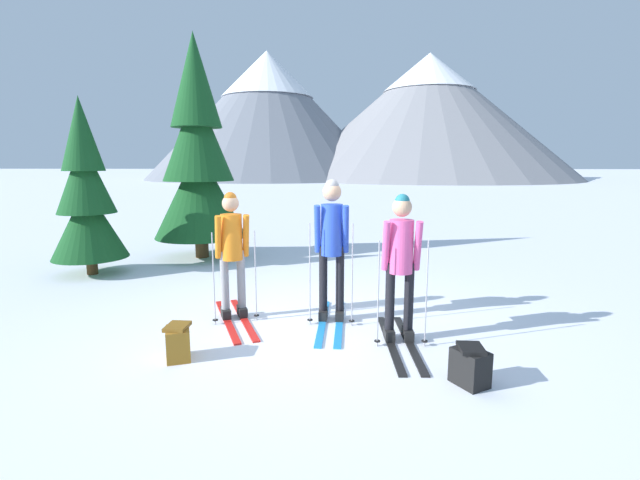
{
  "coord_description": "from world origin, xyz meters",
  "views": [
    {
      "loc": [
        0.51,
        -5.59,
        2.05
      ],
      "look_at": [
        0.08,
        0.34,
        1.05
      ],
      "focal_mm": 25.33,
      "sensor_mm": 36.0,
      "label": 1
    }
  ],
  "objects_px": {
    "backpack_on_snow_front": "(470,366)",
    "backpack_on_snow_beside": "(178,342)",
    "pine_tree_near": "(86,195)",
    "skier_in_blue": "(332,241)",
    "skier_in_orange": "(232,251)",
    "skier_in_pink": "(400,260)",
    "pine_tree_mid": "(198,158)"
  },
  "relations": [
    {
      "from": "skier_in_blue",
      "to": "pine_tree_mid",
      "type": "distance_m",
      "value": 5.11
    },
    {
      "from": "pine_tree_mid",
      "to": "backpack_on_snow_beside",
      "type": "relative_size",
      "value": 12.4
    },
    {
      "from": "skier_in_pink",
      "to": "backpack_on_snow_front",
      "type": "bearing_deg",
      "value": -62.16
    },
    {
      "from": "skier_in_orange",
      "to": "backpack_on_snow_front",
      "type": "height_order",
      "value": "skier_in_orange"
    },
    {
      "from": "skier_in_orange",
      "to": "pine_tree_near",
      "type": "height_order",
      "value": "pine_tree_near"
    },
    {
      "from": "backpack_on_snow_front",
      "to": "backpack_on_snow_beside",
      "type": "bearing_deg",
      "value": 173.07
    },
    {
      "from": "skier_in_blue",
      "to": "backpack_on_snow_beside",
      "type": "relative_size",
      "value": 4.84
    },
    {
      "from": "skier_in_orange",
      "to": "skier_in_blue",
      "type": "distance_m",
      "value": 1.32
    },
    {
      "from": "skier_in_blue",
      "to": "skier_in_orange",
      "type": "bearing_deg",
      "value": -179.01
    },
    {
      "from": "skier_in_blue",
      "to": "pine_tree_near",
      "type": "distance_m",
      "value": 5.16
    },
    {
      "from": "pine_tree_near",
      "to": "skier_in_blue",
      "type": "bearing_deg",
      "value": -25.64
    },
    {
      "from": "skier_in_pink",
      "to": "pine_tree_mid",
      "type": "bearing_deg",
      "value": 130.59
    },
    {
      "from": "skier_in_blue",
      "to": "backpack_on_snow_front",
      "type": "xyz_separation_m",
      "value": [
        1.38,
        -1.7,
        -0.88
      ]
    },
    {
      "from": "skier_in_pink",
      "to": "pine_tree_near",
      "type": "height_order",
      "value": "pine_tree_near"
    },
    {
      "from": "skier_in_blue",
      "to": "backpack_on_snow_front",
      "type": "distance_m",
      "value": 2.36
    },
    {
      "from": "pine_tree_mid",
      "to": "backpack_on_snow_beside",
      "type": "height_order",
      "value": "pine_tree_mid"
    },
    {
      "from": "skier_in_blue",
      "to": "skier_in_pink",
      "type": "bearing_deg",
      "value": -37.72
    },
    {
      "from": "skier_in_pink",
      "to": "backpack_on_snow_beside",
      "type": "bearing_deg",
      "value": -163.54
    },
    {
      "from": "skier_in_orange",
      "to": "backpack_on_snow_beside",
      "type": "relative_size",
      "value": 4.42
    },
    {
      "from": "pine_tree_near",
      "to": "backpack_on_snow_front",
      "type": "distance_m",
      "value": 7.3
    },
    {
      "from": "skier_in_blue",
      "to": "skier_in_pink",
      "type": "xyz_separation_m",
      "value": [
        0.82,
        -0.63,
        -0.1
      ]
    },
    {
      "from": "skier_in_blue",
      "to": "backpack_on_snow_front",
      "type": "height_order",
      "value": "skier_in_blue"
    },
    {
      "from": "pine_tree_near",
      "to": "backpack_on_snow_beside",
      "type": "distance_m",
      "value": 4.88
    },
    {
      "from": "backpack_on_snow_beside",
      "to": "backpack_on_snow_front",
      "type": "bearing_deg",
      "value": -6.93
    },
    {
      "from": "backpack_on_snow_beside",
      "to": "pine_tree_mid",
      "type": "bearing_deg",
      "value": 106.06
    },
    {
      "from": "skier_in_orange",
      "to": "skier_in_blue",
      "type": "bearing_deg",
      "value": 0.99
    },
    {
      "from": "skier_in_orange",
      "to": "skier_in_pink",
      "type": "relative_size",
      "value": 0.99
    },
    {
      "from": "skier_in_orange",
      "to": "backpack_on_snow_beside",
      "type": "xyz_separation_m",
      "value": [
        -0.25,
        -1.32,
        -0.74
      ]
    },
    {
      "from": "skier_in_orange",
      "to": "backpack_on_snow_front",
      "type": "relative_size",
      "value": 4.28
    },
    {
      "from": "backpack_on_snow_beside",
      "to": "pine_tree_near",
      "type": "bearing_deg",
      "value": 130.73
    },
    {
      "from": "skier_in_blue",
      "to": "pine_tree_near",
      "type": "height_order",
      "value": "pine_tree_near"
    },
    {
      "from": "skier_in_pink",
      "to": "skier_in_blue",
      "type": "bearing_deg",
      "value": 142.28
    }
  ]
}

